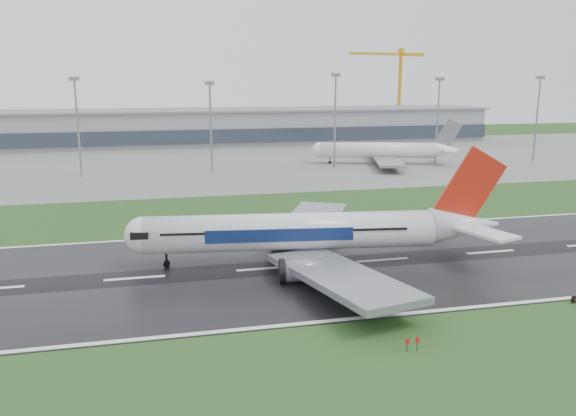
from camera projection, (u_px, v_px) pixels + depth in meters
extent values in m
plane|color=#1F4318|center=(383.00, 260.00, 96.11)|extent=(520.00, 520.00, 0.00)
cube|color=black|center=(383.00, 260.00, 96.10)|extent=(400.00, 45.00, 0.10)
cube|color=slate|center=(255.00, 160.00, 214.94)|extent=(400.00, 130.00, 0.08)
cube|color=gray|center=(233.00, 127.00, 270.35)|extent=(240.00, 36.00, 15.00)
cylinder|color=gray|center=(78.00, 130.00, 175.17)|extent=(0.64, 0.64, 28.94)
cylinder|color=gray|center=(211.00, 129.00, 184.14)|extent=(0.64, 0.64, 27.58)
cylinder|color=gray|center=(335.00, 123.00, 192.95)|extent=(0.64, 0.64, 30.17)
cylinder|color=gray|center=(437.00, 123.00, 201.30)|extent=(0.64, 0.64, 28.85)
cylinder|color=gray|center=(537.00, 121.00, 209.90)|extent=(0.64, 0.64, 29.36)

